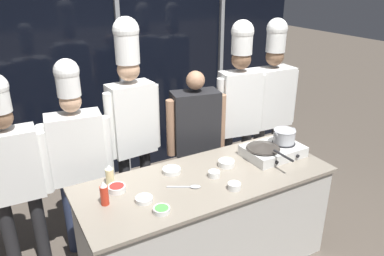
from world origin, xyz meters
TOP-DOWN VIEW (x-y plane):
  - window_wall_back at (0.00, 2.02)m, footprint 5.02×0.09m
  - demo_counter at (0.00, 0.00)m, footprint 2.12×0.84m
  - portable_stove at (0.73, 0.04)m, footprint 0.53×0.38m
  - frying_pan at (0.61, 0.04)m, footprint 0.30×0.53m
  - stock_pot at (0.85, 0.04)m, footprint 0.23×0.20m
  - squeeze_bottle_oil at (-0.72, 0.30)m, footprint 0.07×0.07m
  - squeeze_bottle_chili at (-0.84, 0.04)m, footprint 0.06×0.06m
  - prep_bowl_chicken at (-0.21, 0.22)m, footprint 0.16×0.16m
  - prep_bowl_onion at (0.25, 0.09)m, footprint 0.14×0.14m
  - prep_bowl_scallions at (-0.53, -0.25)m, footprint 0.12×0.12m
  - prep_bowl_bean_sprouts at (0.06, -0.01)m, footprint 0.10×0.10m
  - prep_bowl_bell_pepper at (-0.71, 0.17)m, footprint 0.14×0.14m
  - prep_bowl_shrimp at (-0.58, -0.06)m, footprint 0.13×0.13m
  - prep_bowl_rice at (0.09, -0.25)m, footprint 0.10×0.10m
  - serving_spoon_slotted at (-0.19, -0.07)m, footprint 0.25×0.16m
  - chef_head at (-1.38, 0.73)m, footprint 0.58×0.24m
  - chef_sous at (-0.86, 0.75)m, footprint 0.59×0.29m
  - chef_line at (-0.32, 0.83)m, footprint 0.54×0.25m
  - person_guest at (0.30, 0.72)m, footprint 0.60×0.32m
  - chef_pastry at (0.84, 0.73)m, footprint 0.54×0.28m
  - chef_apprentice at (1.32, 0.77)m, footprint 0.62×0.27m

SIDE VIEW (x-z plane):
  - demo_counter at x=0.00m, z-range 0.00..0.89m
  - serving_spoon_slotted at x=-0.19m, z-range 0.89..0.90m
  - prep_bowl_shrimp at x=-0.58m, z-range 0.89..0.93m
  - prep_bowl_scallions at x=-0.53m, z-range 0.89..0.93m
  - prep_bowl_chicken at x=-0.21m, z-range 0.89..0.93m
  - prep_bowl_bell_pepper at x=-0.71m, z-range 0.89..0.94m
  - prep_bowl_bean_sprouts at x=0.06m, z-range 0.89..0.94m
  - prep_bowl_rice at x=0.09m, z-range 0.89..0.94m
  - prep_bowl_onion at x=0.25m, z-range 0.89..0.94m
  - portable_stove at x=0.73m, z-range 0.88..0.99m
  - person_guest at x=0.30m, z-range 0.16..1.74m
  - squeeze_bottle_oil at x=-0.72m, z-range 0.88..1.05m
  - squeeze_bottle_chili at x=-0.84m, z-range 0.88..1.07m
  - chef_head at x=-1.38m, z-range 0.12..1.89m
  - frying_pan at x=0.61m, z-range 0.99..1.05m
  - chef_sous at x=-0.86m, z-range 0.12..1.94m
  - stock_pot at x=0.85m, z-range 1.00..1.12m
  - chef_apprentice at x=1.32m, z-range 0.14..2.15m
  - chef_pastry at x=0.84m, z-range 0.19..2.21m
  - chef_line at x=-0.32m, z-range 0.19..2.29m
  - window_wall_back at x=0.00m, z-range 0.00..2.70m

